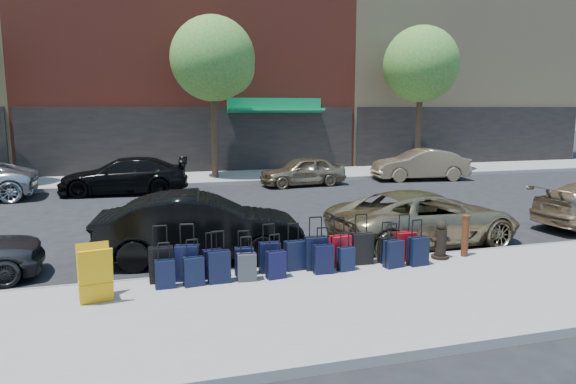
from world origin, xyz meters
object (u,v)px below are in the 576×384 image
object	(u,v)px
car_far_2	(303,171)
suitcase_front_5	(295,255)
tree_center	(216,61)
car_near_2	(425,218)
car_far_3	(420,165)
tree_right	(423,66)
display_rack	(95,274)
car_far_1	(124,176)
fire_hydrant	(441,241)
car_near_1	(201,227)
bollard	(465,235)

from	to	relation	value
car_far_2	suitcase_front_5	bearing A→B (deg)	-23.92
tree_center	car_near_2	bearing A→B (deg)	-75.84
car_far_2	car_far_3	world-z (taller)	car_far_3
tree_right	display_rack	world-z (taller)	tree_right
tree_right	car_far_1	xyz separation A→B (m)	(-14.60, -2.78, -4.70)
fire_hydrant	car_far_3	size ratio (longest dim) A/B	0.19
car_far_1	car_far_2	xyz separation A→B (m)	(7.36, 0.12, -0.08)
car_near_1	car_far_2	size ratio (longest dim) A/B	1.21
car_far_1	car_near_2	bearing A→B (deg)	41.86
tree_right	car_near_2	distance (m)	15.43
car_near_2	car_far_2	xyz separation A→B (m)	(0.05, 10.09, -0.03)
fire_hydrant	bollard	bearing A→B (deg)	6.72
car_far_1	bollard	bearing A→B (deg)	37.95
display_rack	car_near_1	distance (m)	3.12
display_rack	car_far_2	world-z (taller)	car_far_2
car_near_1	display_rack	bearing A→B (deg)	146.21
display_rack	car_far_2	bearing A→B (deg)	49.10
display_rack	car_near_2	size ratio (longest dim) A/B	0.20
bollard	display_rack	size ratio (longest dim) A/B	0.96
car_near_2	car_far_3	size ratio (longest dim) A/B	1.09
tree_center	car_near_1	bearing A→B (deg)	-100.06
display_rack	car_far_1	bearing A→B (deg)	79.81
car_near_1	car_far_2	distance (m)	11.34
display_rack	car_far_1	size ratio (longest dim) A/B	0.19
tree_center	car_far_3	world-z (taller)	tree_center
tree_right	car_near_2	xyz separation A→B (m)	(-7.28, -12.74, -4.75)
suitcase_front_5	display_rack	xyz separation A→B (m)	(-3.65, -0.71, 0.17)
tree_center	bollard	xyz separation A→B (m)	(3.24, -14.36, -4.80)
suitcase_front_5	fire_hydrant	size ratio (longest dim) A/B	1.15
suitcase_front_5	car_near_2	distance (m)	4.09
fire_hydrant	car_far_2	distance (m)	11.71
car_far_2	fire_hydrant	bearing A→B (deg)	-8.63
car_far_2	display_rack	bearing A→B (deg)	-36.92
car_near_2	car_far_1	size ratio (longest dim) A/B	0.98
tree_center	bollard	bearing A→B (deg)	-77.28
tree_center	suitcase_front_5	bearing A→B (deg)	-92.33
tree_right	fire_hydrant	xyz separation A→B (m)	(-7.86, -14.35, -4.89)
fire_hydrant	display_rack	distance (m)	6.90
car_far_2	car_far_3	xyz separation A→B (m)	(5.83, 0.19, 0.09)
fire_hydrant	display_rack	xyz separation A→B (m)	(-6.87, -0.61, 0.09)
tree_center	tree_right	world-z (taller)	same
car_far_2	bollard	bearing A→B (deg)	-5.70
suitcase_front_5	car_far_3	bearing A→B (deg)	44.22
fire_hydrant	tree_center	bearing A→B (deg)	107.72
display_rack	car_near_1	size ratio (longest dim) A/B	0.21
tree_right	bollard	size ratio (longest dim) A/B	8.05
tree_right	fire_hydrant	world-z (taller)	tree_right
bollard	car_far_2	xyz separation A→B (m)	(0.03, 11.70, 0.02)
fire_hydrant	display_rack	world-z (taller)	display_rack
suitcase_front_5	car_far_1	size ratio (longest dim) A/B	0.19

